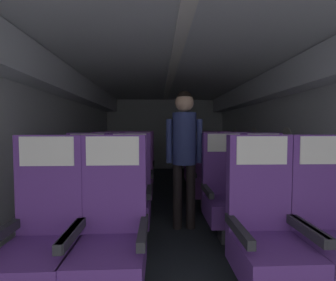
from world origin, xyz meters
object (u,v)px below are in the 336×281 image
(seat_a_left_aisle, at_px, (111,236))
(seat_c_left_aisle, at_px, (137,177))
(seat_d_right_aisle, at_px, (219,166))
(seat_d_left_aisle, at_px, (142,166))
(seat_b_left_aisle, at_px, (129,195))
(seat_b_right_aisle, at_px, (266,194))
(seat_a_right_aisle, at_px, (332,233))
(seat_d_right_window, at_px, (197,166))
(seat_a_right_window, at_px, (266,234))
(seat_a_left_window, at_px, (42,238))
(seat_c_left_window, at_px, (106,177))
(seat_b_left_window, at_px, (86,196))
(seat_d_left_window, at_px, (117,167))
(seat_c_right_aisle, at_px, (237,176))
(seat_c_right_window, at_px, (206,176))
(flight_attendant, at_px, (184,144))
(seat_b_right_window, at_px, (226,194))

(seat_a_left_aisle, bearing_deg, seat_c_left_aisle, 89.94)
(seat_d_right_aisle, bearing_deg, seat_d_left_aisle, 179.96)
(seat_b_left_aisle, distance_m, seat_b_right_aisle, 1.50)
(seat_a_right_aisle, distance_m, seat_d_right_window, 2.91)
(seat_a_right_window, distance_m, seat_c_left_aisle, 2.17)
(seat_a_left_window, distance_m, seat_c_left_window, 1.92)
(seat_b_left_window, distance_m, seat_d_right_aisle, 2.74)
(seat_d_right_aisle, bearing_deg, seat_a_left_window, -123.96)
(seat_a_left_window, distance_m, seat_d_left_window, 2.86)
(seat_d_left_window, bearing_deg, seat_c_right_aisle, -26.10)
(seat_c_left_aisle, xyz_separation_m, seat_c_right_window, (1.03, 0.01, 0.00))
(seat_a_right_window, bearing_deg, seat_a_left_aisle, 179.71)
(seat_b_left_aisle, height_order, seat_c_right_window, same)
(seat_b_left_window, relative_size, seat_c_right_aisle, 1.00)
(seat_a_left_aisle, relative_size, seat_d_left_aisle, 1.00)
(seat_c_right_aisle, relative_size, flight_attendant, 0.70)
(seat_a_left_window, height_order, seat_d_left_aisle, same)
(seat_b_right_aisle, bearing_deg, seat_a_left_window, -153.63)
(seat_a_left_window, distance_m, seat_a_right_aisle, 1.94)
(seat_b_right_window, xyz_separation_m, seat_d_right_aisle, (0.45, 1.92, 0.00))
(seat_c_right_aisle, bearing_deg, seat_d_right_window, 114.85)
(seat_a_right_window, distance_m, seat_d_right_window, 2.87)
(seat_a_right_aisle, xyz_separation_m, seat_b_right_window, (-0.46, 0.95, 0.00))
(seat_a_right_window, bearing_deg, flight_attendant, 109.27)
(seat_a_left_window, bearing_deg, seat_c_right_window, 52.31)
(seat_a_right_window, height_order, seat_d_left_window, same)
(seat_d_left_aisle, bearing_deg, seat_d_right_window, 0.22)
(seat_d_right_window, bearing_deg, seat_d_left_window, -179.49)
(seat_a_left_window, xyz_separation_m, seat_c_left_aisle, (0.44, 1.90, 0.00))
(seat_b_right_aisle, relative_size, seat_c_left_aisle, 1.00)
(seat_c_left_window, height_order, seat_c_left_aisle, same)
(seat_c_right_aisle, distance_m, seat_d_left_aisle, 1.78)
(seat_c_right_aisle, height_order, seat_d_right_aisle, same)
(seat_d_left_aisle, bearing_deg, seat_c_right_aisle, -32.78)
(seat_d_right_aisle, bearing_deg, seat_c_left_aisle, -147.00)
(seat_c_right_window, bearing_deg, seat_b_left_window, -146.84)
(seat_c_right_window, bearing_deg, seat_d_left_window, 147.63)
(seat_b_left_aisle, relative_size, seat_b_right_aisle, 1.00)
(seat_b_right_aisle, bearing_deg, seat_b_right_window, -178.22)
(seat_a_left_aisle, xyz_separation_m, seat_c_left_window, (-0.45, 1.91, 0.00))
(seat_a_left_window, bearing_deg, seat_d_right_aisle, 56.04)
(seat_a_right_window, height_order, seat_d_left_aisle, same)
(seat_a_right_window, height_order, flight_attendant, flight_attendant)
(seat_b_right_window, bearing_deg, flight_attendant, 147.61)
(seat_d_right_window, relative_size, flight_attendant, 0.70)
(seat_a_right_aisle, xyz_separation_m, flight_attendant, (-0.88, 1.21, 0.53))
(seat_a_right_aisle, height_order, seat_d_left_window, same)
(seat_c_left_aisle, bearing_deg, seat_b_left_window, -115.35)
(seat_a_right_window, bearing_deg, seat_a_right_aisle, -0.29)
(seat_b_right_window, distance_m, seat_d_left_window, 2.43)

